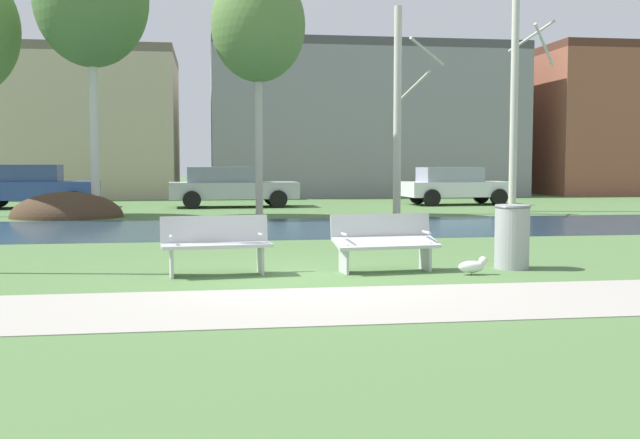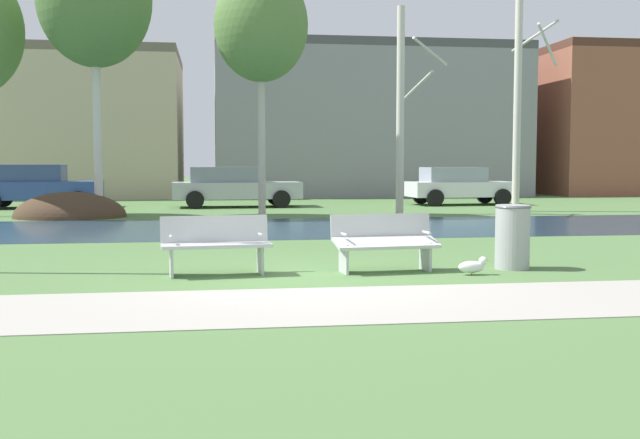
% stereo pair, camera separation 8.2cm
% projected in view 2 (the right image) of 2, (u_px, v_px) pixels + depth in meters
% --- Properties ---
extents(ground_plane, '(120.00, 120.00, 0.00)m').
position_uv_depth(ground_plane, '(262.00, 223.00, 20.62)').
color(ground_plane, '#4C703D').
extents(paved_path_strip, '(60.00, 2.32, 0.01)m').
position_uv_depth(paved_path_strip, '(328.00, 304.00, 8.88)').
color(paved_path_strip, '#9E998E').
rests_on(paved_path_strip, ground).
extents(river_band, '(80.00, 6.09, 0.01)m').
position_uv_depth(river_band, '(266.00, 228.00, 19.13)').
color(river_band, '#284256').
rests_on(river_band, ground).
extents(soil_mound, '(3.30, 2.75, 1.54)m').
position_uv_depth(soil_mound, '(70.00, 217.00, 22.74)').
color(soil_mound, '#423021').
rests_on(soil_mound, ground).
extents(bench_left, '(1.65, 0.72, 0.87)m').
position_uv_depth(bench_left, '(216.00, 243.00, 11.20)').
color(bench_left, '#B2B5B7').
rests_on(bench_left, ground).
extents(bench_right, '(1.65, 0.72, 0.87)m').
position_uv_depth(bench_right, '(384.00, 241.00, 11.55)').
color(bench_right, '#B2B5B7').
rests_on(bench_right, ground).
extents(trash_bin, '(0.56, 0.56, 1.00)m').
position_uv_depth(trash_bin, '(512.00, 236.00, 11.83)').
color(trash_bin, '#999B9E').
rests_on(trash_bin, ground).
extents(seagull, '(0.48, 0.18, 0.27)m').
position_uv_depth(seagull, '(473.00, 266.00, 11.21)').
color(seagull, white).
rests_on(seagull, ground).
extents(birch_left, '(3.36, 3.36, 8.50)m').
position_uv_depth(birch_left, '(95.00, 0.00, 22.42)').
color(birch_left, beige).
rests_on(birch_left, ground).
extents(birch_center_left, '(2.85, 2.85, 7.49)m').
position_uv_depth(birch_center_left, '(261.00, 26.00, 22.86)').
color(birch_center_left, '#BCB7A8').
rests_on(birch_center_left, ground).
extents(birch_center, '(1.63, 2.54, 6.54)m').
position_uv_depth(birch_center, '(402.00, 108.00, 23.97)').
color(birch_center, beige).
rests_on(birch_center, ground).
extents(birch_center_right, '(1.47, 2.64, 8.85)m').
position_uv_depth(birch_center_right, '(519.00, 76.00, 25.14)').
color(birch_center_right, beige).
rests_on(birch_center_right, ground).
extents(parked_van_nearest_blue, '(4.40, 2.18, 1.56)m').
position_uv_depth(parked_van_nearest_blue, '(36.00, 185.00, 27.19)').
color(parked_van_nearest_blue, '#2D4793').
rests_on(parked_van_nearest_blue, ground).
extents(parked_sedan_second_silver, '(4.73, 2.12, 1.47)m').
position_uv_depth(parked_sedan_second_silver, '(234.00, 186.00, 27.81)').
color(parked_sedan_second_silver, '#B2B5BC').
rests_on(parked_sedan_second_silver, ground).
extents(parked_hatch_third_white, '(4.11, 2.06, 1.45)m').
position_uv_depth(parked_hatch_third_white, '(459.00, 185.00, 29.25)').
color(parked_hatch_third_white, silver).
rests_on(parked_hatch_third_white, ground).
extents(building_beige_block, '(11.55, 7.70, 6.82)m').
position_uv_depth(building_beige_block, '(58.00, 125.00, 36.11)').
color(building_beige_block, '#BCAD8E').
rests_on(building_beige_block, ground).
extents(building_grey_warehouse, '(14.98, 9.22, 7.33)m').
position_uv_depth(building_grey_warehouse, '(362.00, 123.00, 39.08)').
color(building_grey_warehouse, gray).
rests_on(building_grey_warehouse, ground).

